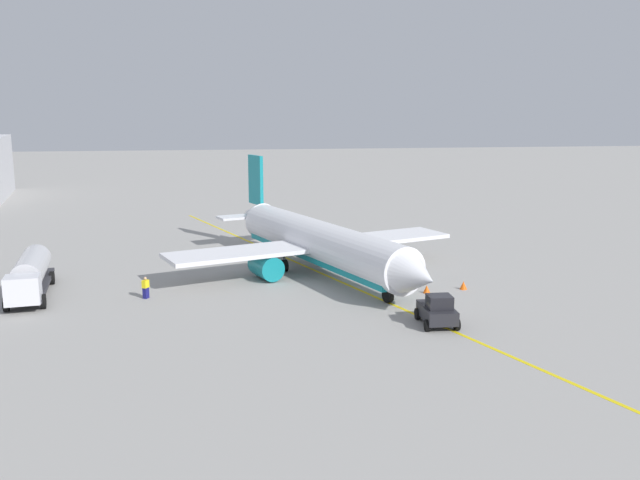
{
  "coord_description": "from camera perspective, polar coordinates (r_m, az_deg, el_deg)",
  "views": [
    {
      "loc": [
        57.37,
        -9.72,
        14.24
      ],
      "look_at": [
        0.0,
        0.0,
        3.0
      ],
      "focal_mm": 37.4,
      "sensor_mm": 36.0,
      "label": 1
    }
  ],
  "objects": [
    {
      "name": "ground_plane",
      "position": [
        59.9,
        0.0,
        -2.82
      ],
      "size": [
        400.0,
        400.0,
        0.0
      ],
      "primitive_type": "plane",
      "color": "#9E9B96"
    },
    {
      "name": "airplane",
      "position": [
        59.75,
        -0.23,
        -0.23
      ],
      "size": [
        33.07,
        27.23,
        9.69
      ],
      "color": "white",
      "rests_on": "ground"
    },
    {
      "name": "fuel_tanker",
      "position": [
        56.97,
        -23.55,
        -2.67
      ],
      "size": [
        11.57,
        3.97,
        3.15
      ],
      "color": "#2D2D33",
      "rests_on": "ground"
    },
    {
      "name": "pushback_tug",
      "position": [
        45.91,
        10.02,
        -5.99
      ],
      "size": [
        3.72,
        2.51,
        2.2
      ],
      "color": "#232328",
      "rests_on": "ground"
    },
    {
      "name": "refueling_worker",
      "position": [
        53.38,
        -14.69,
        -3.99
      ],
      "size": [
        0.63,
        0.58,
        1.71
      ],
      "color": "navy",
      "rests_on": "ground"
    },
    {
      "name": "safety_cone_nose",
      "position": [
        55.57,
        12.17,
        -3.81
      ],
      "size": [
        0.61,
        0.61,
        0.67
      ],
      "primitive_type": "cone",
      "color": "#F2590F",
      "rests_on": "ground"
    },
    {
      "name": "safety_cone_wingtip",
      "position": [
        53.89,
        9.12,
        -4.17
      ],
      "size": [
        0.59,
        0.59,
        0.65
      ],
      "primitive_type": "cone",
      "color": "#F2590F",
      "rests_on": "ground"
    },
    {
      "name": "taxi_line_marking",
      "position": [
        59.9,
        0.0,
        -2.81
      ],
      "size": [
        72.41,
        24.98,
        0.01
      ],
      "primitive_type": "cube",
      "rotation": [
        0.0,
        0.0,
        0.33
      ],
      "color": "yellow",
      "rests_on": "ground"
    }
  ]
}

